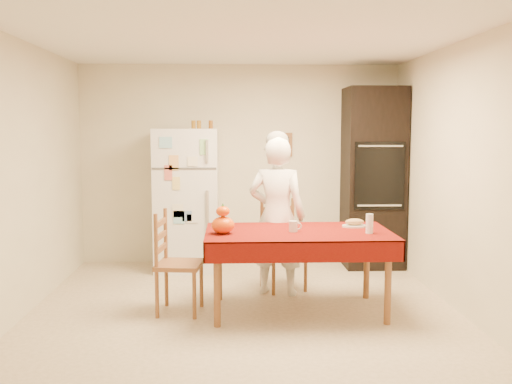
{
  "coord_description": "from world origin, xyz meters",
  "views": [
    {
      "loc": [
        -0.11,
        -4.98,
        1.69
      ],
      "look_at": [
        0.11,
        0.2,
        1.12
      ],
      "focal_mm": 40.0,
      "sensor_mm": 36.0,
      "label": 1
    }
  ],
  "objects": [
    {
      "name": "spice_jar_right",
      "position": [
        -0.36,
        1.93,
        1.75
      ],
      "size": [
        0.05,
        0.05,
        0.1
      ],
      "primitive_type": "cylinder",
      "color": "brown",
      "rests_on": "refrigerator"
    },
    {
      "name": "spice_jar_left",
      "position": [
        -0.57,
        1.93,
        1.75
      ],
      "size": [
        0.05,
        0.05,
        0.1
      ],
      "primitive_type": "cylinder",
      "color": "#91611A",
      "rests_on": "refrigerator"
    },
    {
      "name": "seated_woman",
      "position": [
        0.35,
        0.77,
        0.81
      ],
      "size": [
        0.67,
        0.53,
        1.62
      ],
      "primitive_type": "imported",
      "rotation": [
        0.0,
        0.0,
        2.88
      ],
      "color": "white",
      "rests_on": "floor"
    },
    {
      "name": "coffee_mug",
      "position": [
        0.45,
        0.13,
        0.81
      ],
      "size": [
        0.08,
        0.08,
        0.1
      ],
      "primitive_type": "cylinder",
      "color": "silver",
      "rests_on": "dining_table"
    },
    {
      "name": "dining_table",
      "position": [
        0.5,
        0.17,
        0.69
      ],
      "size": [
        1.7,
        1.0,
        0.76
      ],
      "color": "brown",
      "rests_on": "floor"
    },
    {
      "name": "pumpkin_upper",
      "position": [
        -0.19,
        0.06,
        0.96
      ],
      "size": [
        0.12,
        0.12,
        0.09
      ],
      "primitive_type": "ellipsoid",
      "color": "red",
      "rests_on": "pumpkin_lower"
    },
    {
      "name": "spice_jar_mid",
      "position": [
        -0.5,
        1.93,
        1.75
      ],
      "size": [
        0.05,
        0.05,
        0.1
      ],
      "primitive_type": "cylinder",
      "color": "#99651B",
      "rests_on": "refrigerator"
    },
    {
      "name": "room_shell",
      "position": [
        0.0,
        0.0,
        1.62
      ],
      "size": [
        4.02,
        4.52,
        2.51
      ],
      "color": "beige",
      "rests_on": "ground"
    },
    {
      "name": "pumpkin_lower",
      "position": [
        -0.19,
        0.06,
        0.84
      ],
      "size": [
        0.21,
        0.21,
        0.16
      ],
      "primitive_type": "ellipsoid",
      "color": "#E55905",
      "rests_on": "dining_table"
    },
    {
      "name": "wine_glass",
      "position": [
        1.13,
        0.02,
        0.85
      ],
      "size": [
        0.07,
        0.07,
        0.18
      ],
      "primitive_type": "cylinder",
      "color": "white",
      "rests_on": "dining_table"
    },
    {
      "name": "oven_cabinet",
      "position": [
        1.63,
        1.93,
        1.1
      ],
      "size": [
        0.7,
        0.62,
        2.2
      ],
      "color": "black",
      "rests_on": "floor"
    },
    {
      "name": "floor",
      "position": [
        0.0,
        0.0,
        0.0
      ],
      "size": [
        4.5,
        4.5,
        0.0
      ],
      "primitive_type": "plane",
      "color": "tan",
      "rests_on": "ground"
    },
    {
      "name": "refrigerator",
      "position": [
        -0.65,
        1.88,
        0.85
      ],
      "size": [
        0.75,
        0.74,
        1.7
      ],
      "color": "white",
      "rests_on": "floor"
    },
    {
      "name": "bread_plate",
      "position": [
        1.07,
        0.36,
        0.77
      ],
      "size": [
        0.24,
        0.24,
        0.02
      ],
      "primitive_type": "cylinder",
      "color": "silver",
      "rests_on": "dining_table"
    },
    {
      "name": "chair_far",
      "position": [
        0.41,
        0.98,
        0.51
      ],
      "size": [
        0.52,
        0.51,
        0.95
      ],
      "rotation": [
        0.0,
        0.0,
        0.31
      ],
      "color": "brown",
      "rests_on": "floor"
    },
    {
      "name": "chair_left",
      "position": [
        -0.66,
        0.2,
        0.51
      ],
      "size": [
        0.45,
        0.47,
        0.95
      ],
      "rotation": [
        0.0,
        0.0,
        1.45
      ],
      "color": "brown",
      "rests_on": "floor"
    },
    {
      "name": "bread_loaf",
      "position": [
        1.07,
        0.36,
        0.81
      ],
      "size": [
        0.18,
        0.1,
        0.06
      ],
      "primitive_type": "ellipsoid",
      "color": "tan",
      "rests_on": "bread_plate"
    }
  ]
}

